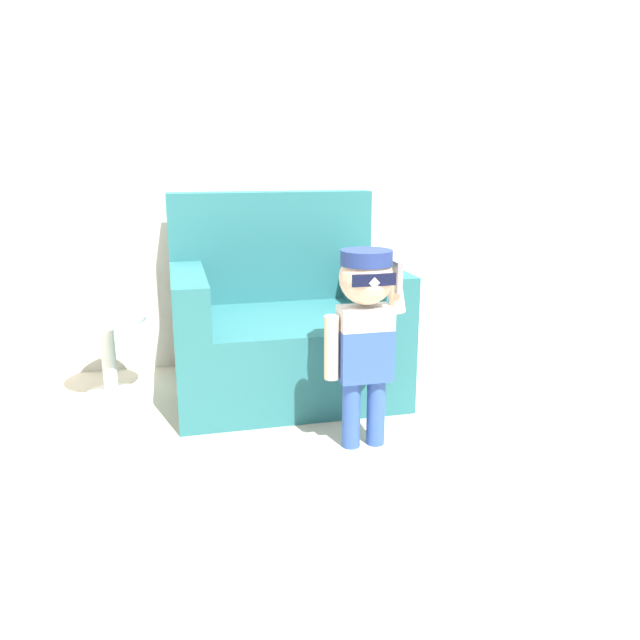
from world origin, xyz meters
name	(u,v)px	position (x,y,z in m)	size (l,w,h in m)	color
ground_plane	(337,402)	(0.00, 0.00, 0.00)	(10.00, 10.00, 0.00)	beige
wall_back	(302,146)	(0.00, 0.83, 1.30)	(10.00, 0.05, 2.60)	silver
armchair	(282,327)	(-0.23, 0.29, 0.35)	(1.15, 0.92, 1.05)	#286B70
person_child	(365,318)	(-0.02, -0.50, 0.58)	(0.36, 0.27, 0.87)	#3356AD
side_table	(108,349)	(-1.15, 0.37, 0.26)	(0.41, 0.41, 0.43)	white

